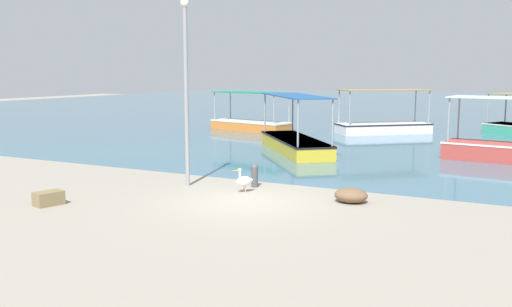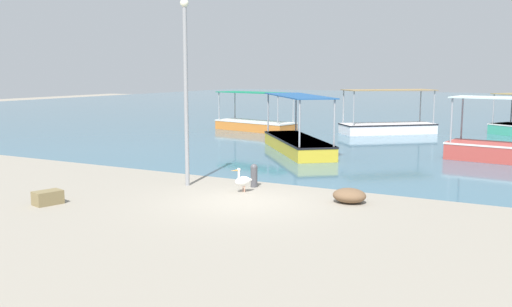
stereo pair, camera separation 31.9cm
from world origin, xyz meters
name	(u,v)px [view 2 (the right image)]	position (x,y,z in m)	size (l,w,h in m)	color
ground	(244,202)	(0.00, 0.00, 0.00)	(120.00, 120.00, 0.00)	gray
harbor_water	(473,109)	(0.00, 48.00, 0.00)	(110.00, 90.00, 0.00)	#416D83
fishing_boat_center	(297,141)	(-2.95, 10.44, 0.52)	(5.77, 6.55, 2.70)	gold
fishing_boat_near_right	(255,123)	(-9.34, 18.03, 0.50)	(5.81, 3.00, 2.49)	orange
fishing_boat_far_left	(388,125)	(-1.29, 20.35, 0.51)	(5.64, 5.24, 2.71)	white
pelican	(243,181)	(-0.70, 1.20, 0.38)	(0.52, 0.74, 0.80)	#E0997A
lamp_post	(186,83)	(-2.89, 1.25, 3.44)	(0.28, 0.28, 6.16)	gray
mooring_bollard	(254,175)	(-0.79, 2.10, 0.42)	(0.24, 0.24, 0.78)	#47474C
net_pile	(349,196)	(2.78, 1.39, 0.22)	(0.99, 0.84, 0.44)	brown
cargo_crate	(48,198)	(-4.87, -2.94, 0.20)	(0.79, 0.50, 0.40)	olive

